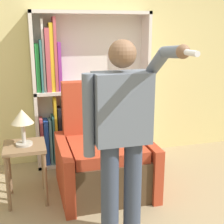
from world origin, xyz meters
The scene contains 6 objects.
wall_back centered at (0.00, 2.03, 1.40)m, with size 8.00×0.06×2.80m.
bookcase centered at (-0.35, 1.87, 0.93)m, with size 1.49×0.28×1.95m.
armchair centered at (-0.20, 1.09, 0.37)m, with size 0.99×0.91×1.18m.
person_standing centered at (-0.27, 0.21, 0.97)m, with size 0.59×0.78×1.68m.
side_table centered at (-1.03, 1.05, 0.49)m, with size 0.41×0.41×0.61m.
table_lamp centered at (-1.03, 1.05, 0.88)m, with size 0.22×0.22×0.37m.
Camera 1 is at (-0.97, -2.02, 1.77)m, focal length 50.00 mm.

